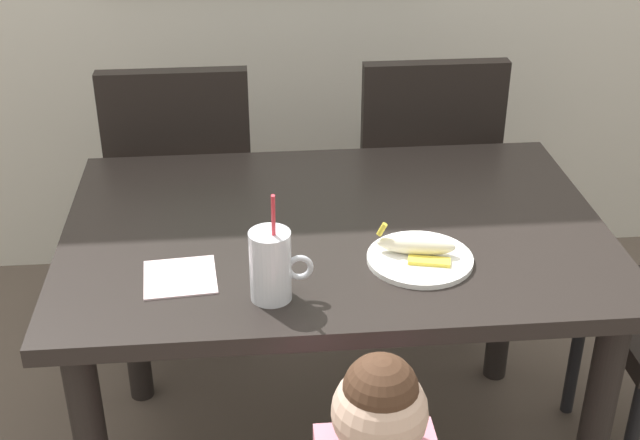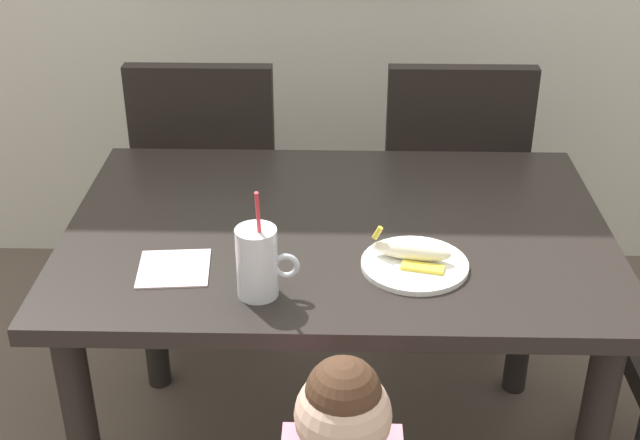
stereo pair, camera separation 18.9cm
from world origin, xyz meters
name	(u,v)px [view 1 (the left image)]	position (x,y,z in m)	size (l,w,h in m)	color
dining_table	(335,266)	(0.00, 0.00, 0.64)	(1.26, 0.86, 0.76)	black
dining_chair_left	(184,188)	(-0.40, 0.66, 0.54)	(0.44, 0.45, 0.96)	black
dining_chair_right	(421,178)	(0.35, 0.67, 0.54)	(0.44, 0.44, 0.96)	black
milk_cup	(271,269)	(-0.16, -0.29, 0.82)	(0.13, 0.08, 0.25)	silver
snack_plate	(420,259)	(0.17, -0.18, 0.76)	(0.23, 0.23, 0.01)	white
peeled_banana	(417,246)	(0.16, -0.17, 0.79)	(0.18, 0.13, 0.07)	#F4EAC6
paper_napkin	(180,277)	(-0.35, -0.20, 0.76)	(0.15, 0.15, 0.00)	silver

